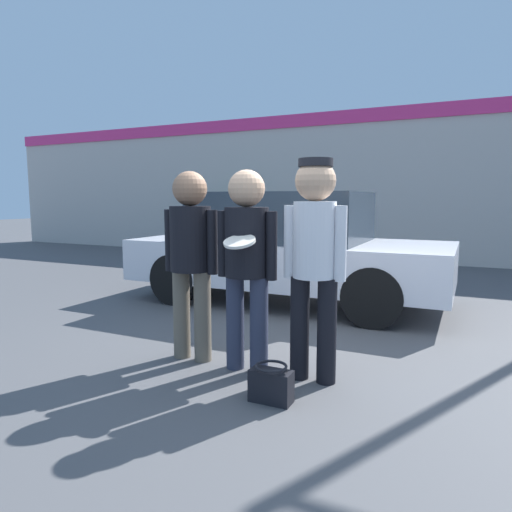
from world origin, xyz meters
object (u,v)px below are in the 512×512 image
Objects in this scene: shrub at (222,228)px; handbag at (271,384)px; person_left at (191,249)px; person_middle_with_frisbee at (247,253)px; parked_car_near at (286,248)px; person_right at (314,250)px.

shrub reaches higher than handbag.
person_middle_with_frisbee is (0.56, -0.04, -0.00)m from person_left.
handbag is at bearing -70.17° from parked_car_near.
person_left is at bearing -62.53° from shrub.
handbag is (0.98, -0.51, -0.85)m from person_left.
parked_car_near is (-0.66, 2.52, -0.23)m from person_middle_with_frisbee.
person_middle_with_frisbee reaches higher than handbag.
person_left is at bearing 152.81° from handbag.
shrub is 4.81× the size of handbag.
person_middle_with_frisbee is at bearing -176.80° from person_right.
handbag is at bearing -105.47° from person_right.
handbag is at bearing -27.19° from person_left.
person_right is (1.12, -0.01, 0.05)m from person_left.
person_right reaches higher than person_middle_with_frisbee.
person_right is 1.04m from handbag.
parked_car_near is at bearing 116.04° from person_right.
person_middle_with_frisbee is at bearing -3.84° from person_left.
shrub is at bearing 117.47° from person_left.
person_right is 5.72× the size of handbag.
handbag is (1.08, -2.99, -0.63)m from parked_car_near.
person_left reaches higher than person_middle_with_frisbee.
person_right is 2.78m from parked_car_near.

